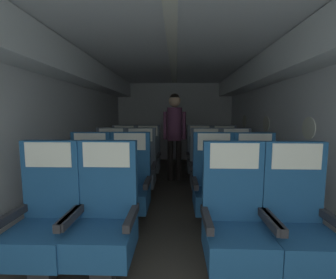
# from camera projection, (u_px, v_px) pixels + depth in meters

# --- Properties ---
(ground) EXTENTS (3.42, 6.55, 0.02)m
(ground) POSITION_uv_depth(u_px,v_px,m) (172.00, 201.00, 3.38)
(ground) COLOR #3D3833
(fuselage_shell) EXTENTS (3.30, 6.20, 2.19)m
(fuselage_shell) POSITION_uv_depth(u_px,v_px,m) (173.00, 95.00, 3.44)
(fuselage_shell) COLOR silver
(fuselage_shell) RESTS_ON ground
(seat_a_left_window) EXTENTS (0.50, 0.46, 1.07)m
(seat_a_left_window) POSITION_uv_depth(u_px,v_px,m) (46.00, 221.00, 1.77)
(seat_a_left_window) COLOR #38383D
(seat_a_left_window) RESTS_ON ground
(seat_a_left_aisle) EXTENTS (0.50, 0.46, 1.07)m
(seat_a_left_aisle) POSITION_uv_depth(u_px,v_px,m) (105.00, 221.00, 1.77)
(seat_a_left_aisle) COLOR #38383D
(seat_a_left_aisle) RESTS_ON ground
(seat_a_right_aisle) EXTENTS (0.50, 0.46, 1.07)m
(seat_a_right_aisle) POSITION_uv_depth(u_px,v_px,m) (298.00, 225.00, 1.70)
(seat_a_right_aisle) COLOR #38383D
(seat_a_right_aisle) RESTS_ON ground
(seat_a_right_window) EXTENTS (0.50, 0.46, 1.07)m
(seat_a_right_window) POSITION_uv_depth(u_px,v_px,m) (235.00, 224.00, 1.72)
(seat_a_right_window) COLOR #38383D
(seat_a_right_window) RESTS_ON ground
(seat_b_left_window) EXTENTS (0.50, 0.46, 1.07)m
(seat_b_left_window) POSITION_uv_depth(u_px,v_px,m) (89.00, 186.00, 2.63)
(seat_b_left_window) COLOR #38383D
(seat_b_left_window) RESTS_ON ground
(seat_b_left_aisle) EXTENTS (0.50, 0.46, 1.07)m
(seat_b_left_aisle) POSITION_uv_depth(u_px,v_px,m) (129.00, 186.00, 2.63)
(seat_b_left_aisle) COLOR #38383D
(seat_b_left_aisle) RESTS_ON ground
(seat_b_right_aisle) EXTENTS (0.50, 0.46, 1.07)m
(seat_b_right_aisle) POSITION_uv_depth(u_px,v_px,m) (256.00, 188.00, 2.57)
(seat_b_right_aisle) COLOR #38383D
(seat_b_right_aisle) RESTS_ON ground
(seat_b_right_window) EXTENTS (0.50, 0.46, 1.07)m
(seat_b_right_window) POSITION_uv_depth(u_px,v_px,m) (214.00, 187.00, 2.60)
(seat_b_right_window) COLOR #38383D
(seat_b_right_window) RESTS_ON ground
(seat_c_left_window) EXTENTS (0.50, 0.46, 1.07)m
(seat_c_left_window) POSITION_uv_depth(u_px,v_px,m) (111.00, 168.00, 3.51)
(seat_c_left_window) COLOR #38383D
(seat_c_left_window) RESTS_ON ground
(seat_c_left_aisle) EXTENTS (0.50, 0.46, 1.07)m
(seat_c_left_aisle) POSITION_uv_depth(u_px,v_px,m) (140.00, 168.00, 3.48)
(seat_c_left_aisle) COLOR #38383D
(seat_c_left_aisle) RESTS_ON ground
(seat_c_right_aisle) EXTENTS (0.50, 0.46, 1.07)m
(seat_c_right_aisle) POSITION_uv_depth(u_px,v_px,m) (236.00, 169.00, 3.42)
(seat_c_right_aisle) COLOR #38383D
(seat_c_right_aisle) RESTS_ON ground
(seat_c_right_window) EXTENTS (0.50, 0.46, 1.07)m
(seat_c_right_window) POSITION_uv_depth(u_px,v_px,m) (206.00, 169.00, 3.43)
(seat_c_right_window) COLOR #38383D
(seat_c_right_window) RESTS_ON ground
(seat_d_left_window) EXTENTS (0.50, 0.46, 1.07)m
(seat_d_left_window) POSITION_uv_depth(u_px,v_px,m) (124.00, 158.00, 4.35)
(seat_d_left_window) COLOR #38383D
(seat_d_left_window) RESTS_ON ground
(seat_d_left_aisle) EXTENTS (0.50, 0.46, 1.07)m
(seat_d_left_aisle) POSITION_uv_depth(u_px,v_px,m) (148.00, 158.00, 4.35)
(seat_d_left_aisle) COLOR #38383D
(seat_d_left_aisle) RESTS_ON ground
(seat_d_right_aisle) EXTENTS (0.50, 0.46, 1.07)m
(seat_d_right_aisle) POSITION_uv_depth(u_px,v_px,m) (225.00, 158.00, 4.29)
(seat_d_right_aisle) COLOR #38383D
(seat_d_right_aisle) RESTS_ON ground
(seat_d_right_window) EXTENTS (0.50, 0.46, 1.07)m
(seat_d_right_window) POSITION_uv_depth(u_px,v_px,m) (200.00, 158.00, 4.31)
(seat_d_right_window) COLOR #38383D
(seat_d_right_window) RESTS_ON ground
(flight_attendant) EXTENTS (0.43, 0.28, 1.67)m
(flight_attendant) POSITION_uv_depth(u_px,v_px,m) (175.00, 127.00, 4.29)
(flight_attendant) COLOR black
(flight_attendant) RESTS_ON ground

